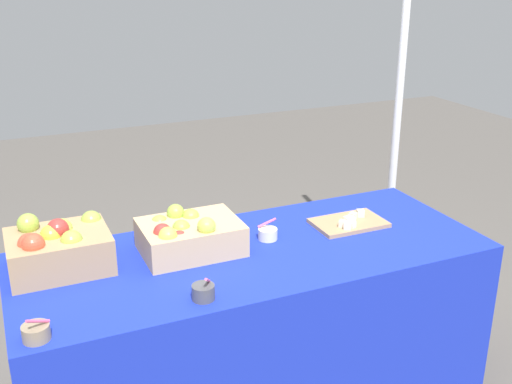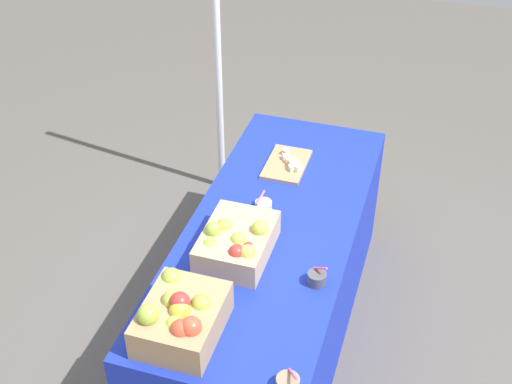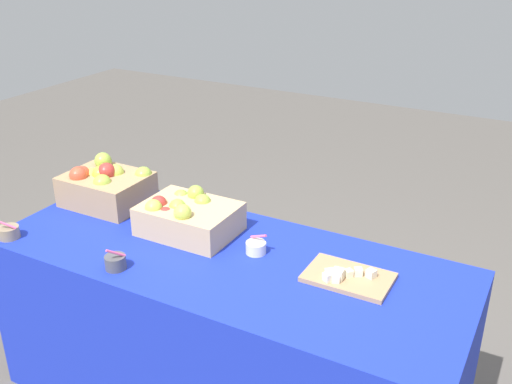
% 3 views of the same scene
% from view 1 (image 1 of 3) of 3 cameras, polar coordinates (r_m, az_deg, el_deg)
% --- Properties ---
extents(table, '(1.90, 0.76, 0.74)m').
position_cam_1_polar(table, '(2.69, -0.21, -12.46)').
color(table, '#192DB7').
rests_on(table, ground_plane).
extents(apple_crate_left, '(0.37, 0.29, 0.20)m').
position_cam_1_polar(apple_crate_left, '(2.44, -17.76, -4.87)').
color(apple_crate_left, tan).
rests_on(apple_crate_left, table).
extents(apple_crate_middle, '(0.39, 0.29, 0.17)m').
position_cam_1_polar(apple_crate_middle, '(2.48, -6.23, -3.97)').
color(apple_crate_middle, tan).
rests_on(apple_crate_middle, table).
extents(cutting_board_front, '(0.31, 0.20, 0.06)m').
position_cam_1_polar(cutting_board_front, '(2.76, 8.53, -2.79)').
color(cutting_board_front, tan).
rests_on(cutting_board_front, table).
extents(sample_bowl_near, '(0.08, 0.08, 0.10)m').
position_cam_1_polar(sample_bowl_near, '(2.16, -4.85, -9.13)').
color(sample_bowl_near, '#4C4C51').
rests_on(sample_bowl_near, table).
extents(sample_bowl_mid, '(0.09, 0.09, 0.10)m').
position_cam_1_polar(sample_bowl_mid, '(2.06, -19.54, -12.04)').
color(sample_bowl_mid, gray).
rests_on(sample_bowl_mid, table).
extents(sample_bowl_far, '(0.08, 0.08, 0.09)m').
position_cam_1_polar(sample_bowl_far, '(2.59, 1.09, -3.85)').
color(sample_bowl_far, silver).
rests_on(sample_bowl_far, table).
extents(tent_pole, '(0.04, 0.04, 2.20)m').
position_cam_1_polar(tent_pole, '(3.52, 12.95, 7.98)').
color(tent_pole, white).
rests_on(tent_pole, ground_plane).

